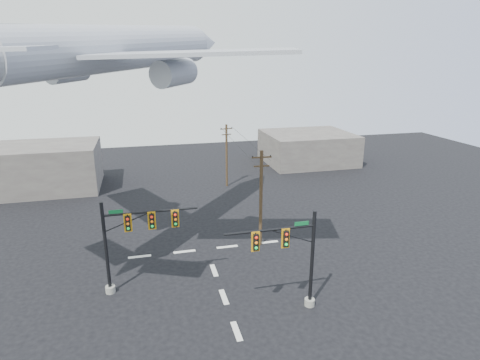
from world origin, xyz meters
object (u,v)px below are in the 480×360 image
object	(u,v)px
utility_pole_b	(227,154)
airliner	(118,50)
signal_mast_near	(294,259)
signal_mast_far	(130,241)
utility_pole_a	(261,197)

from	to	relation	value
utility_pole_b	airliner	distance (m)	25.32
signal_mast_near	utility_pole_b	size ratio (longest dim) A/B	0.85
signal_mast_near	signal_mast_far	distance (m)	12.05
signal_mast_near	airliner	bearing A→B (deg)	134.20
signal_mast_far	utility_pole_a	bearing A→B (deg)	23.95
utility_pole_a	utility_pole_b	world-z (taller)	utility_pole_a
airliner	signal_mast_far	bearing A→B (deg)	-141.78
signal_mast_near	utility_pole_a	size ratio (longest dim) A/B	0.79
signal_mast_far	airliner	bearing A→B (deg)	88.81
signal_mast_far	utility_pole_a	distance (m)	12.75
signal_mast_near	utility_pole_a	world-z (taller)	utility_pole_a
utility_pole_a	utility_pole_b	xyz separation A→B (m)	(0.79, 18.55, -0.30)
signal_mast_near	airliner	xyz separation A→B (m)	(-10.76, 11.06, 13.72)
signal_mast_near	signal_mast_far	size ratio (longest dim) A/B	1.00
signal_mast_far	utility_pole_b	distance (m)	26.77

